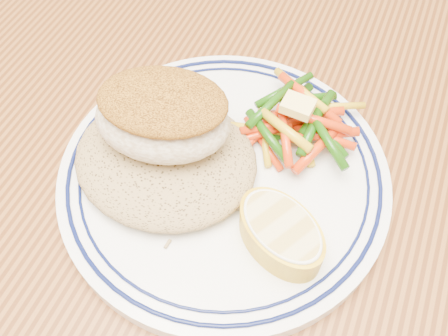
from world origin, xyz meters
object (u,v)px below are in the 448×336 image
at_px(plate, 224,176).
at_px(lemon_wedge, 281,233).
at_px(rice_pilaf, 165,156).
at_px(dining_table, 285,214).
at_px(fish_fillet, 162,115).
at_px(vegetable_pile, 297,121).

height_order(plate, lemon_wedge, lemon_wedge).
distance_m(rice_pilaf, lemon_wedge, 0.10).
height_order(plate, rice_pilaf, rice_pilaf).
xyz_separation_m(dining_table, plate, (-0.05, -0.05, 0.11)).
bearing_deg(dining_table, fish_fillet, -153.08).
distance_m(fish_fillet, vegetable_pile, 0.11).
bearing_deg(lemon_wedge, vegetable_pile, 101.48).
relative_size(rice_pilaf, lemon_wedge, 1.62).
distance_m(dining_table, rice_pilaf, 0.16).
relative_size(dining_table, rice_pilaf, 10.84).
xyz_separation_m(plate, lemon_wedge, (0.06, -0.04, 0.02)).
bearing_deg(vegetable_pile, dining_table, -54.48).
bearing_deg(dining_table, rice_pilaf, -146.26).
bearing_deg(rice_pilaf, fish_fillet, 111.36).
xyz_separation_m(plate, vegetable_pile, (0.04, 0.06, 0.02)).
bearing_deg(vegetable_pile, rice_pilaf, -139.36).
bearing_deg(lemon_wedge, dining_table, 98.06).
distance_m(fish_fillet, lemon_wedge, 0.11).
distance_m(dining_table, plate, 0.12).
height_order(fish_fillet, lemon_wedge, fish_fillet).
distance_m(plate, vegetable_pile, 0.07).
distance_m(plate, lemon_wedge, 0.07).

